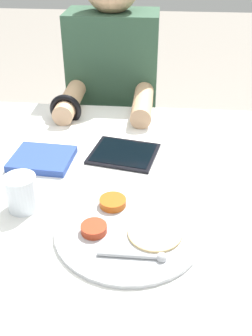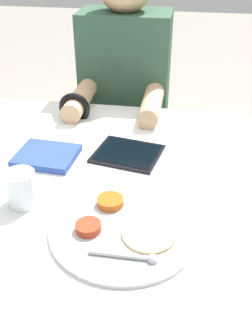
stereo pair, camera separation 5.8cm
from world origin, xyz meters
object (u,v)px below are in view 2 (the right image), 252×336
(tablet_device, at_px, (128,153))
(drinking_glass, at_px, (21,189))
(red_notebook, at_px, (47,156))
(thali_tray, at_px, (123,228))
(person_diner, at_px, (125,120))

(tablet_device, distance_m, drinking_glass, 0.35)
(red_notebook, bearing_deg, tablet_device, 14.46)
(thali_tray, xyz_separation_m, person_diner, (-0.13, 0.84, -0.15))
(thali_tray, relative_size, tablet_device, 1.54)
(thali_tray, xyz_separation_m, tablet_device, (-0.04, 0.33, -0.00))
(person_diner, xyz_separation_m, drinking_glass, (-0.12, -0.78, 0.18))
(thali_tray, height_order, person_diner, person_diner)
(tablet_device, height_order, drinking_glass, drinking_glass)
(tablet_device, relative_size, person_diner, 0.18)
(red_notebook, height_order, person_diner, person_diner)
(thali_tray, relative_size, person_diner, 0.28)
(red_notebook, distance_m, tablet_device, 0.24)
(person_diner, height_order, drinking_glass, person_diner)
(tablet_device, xyz_separation_m, person_diner, (-0.09, 0.51, -0.14))
(thali_tray, height_order, tablet_device, thali_tray)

